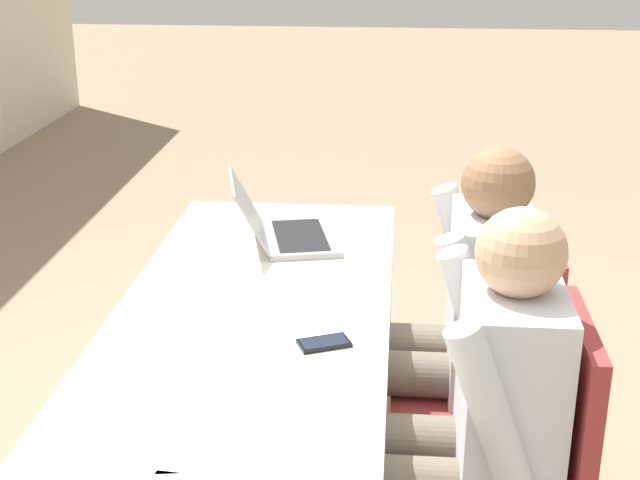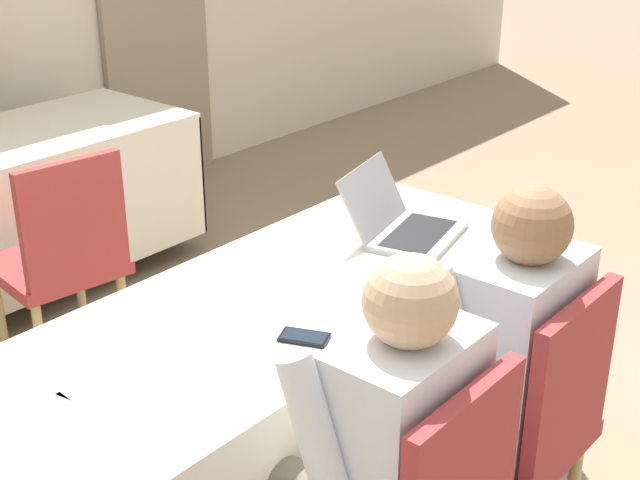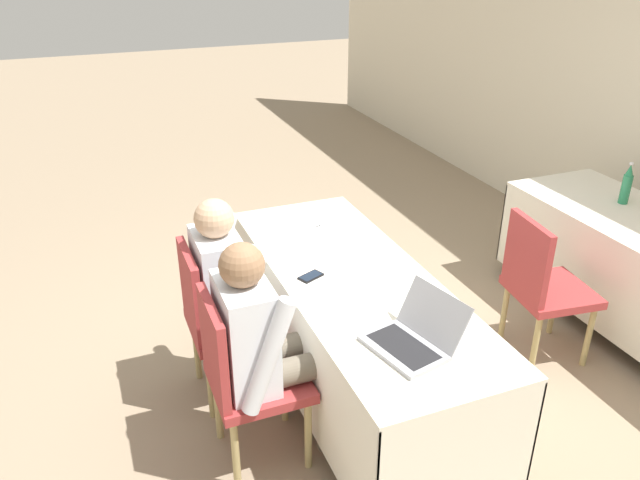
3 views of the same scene
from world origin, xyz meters
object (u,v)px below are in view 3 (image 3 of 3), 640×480
Objects in this scene: person_checkered_shirt at (234,287)px; person_white_shirt at (263,340)px; water_bottle at (627,185)px; chair_near_left at (217,316)px; chair_far_spare at (542,283)px; chair_near_right at (243,374)px; cell_phone at (311,276)px; laptop at (412,338)px.

person_white_shirt is at bearing -180.00° from person_checkered_shirt.
water_bottle is 0.31× the size of chair_near_left.
chair_near_left is 1.00× the size of chair_far_spare.
person_checkered_shirt reaches higher than water_bottle.
chair_far_spare is (-0.16, 1.84, 0.00)m from chair_near_right.
laptop is at bearing -8.81° from cell_phone.
person_white_shirt is (0.00, 0.10, 0.16)m from chair_near_right.
water_bottle is at bearing -90.24° from person_checkered_shirt.
chair_far_spare is 1.78m from person_checkered_shirt.
water_bottle is 0.24× the size of person_checkered_shirt.
chair_near_left and chair_far_spare have the same top height.
chair_near_left is 0.55m from person_white_shirt.
cell_phone is 0.41m from person_checkered_shirt.
laptop is at bearing -124.11° from person_white_shirt.
laptop is 0.81m from chair_near_right.
cell_phone is at bearing -85.86° from water_bottle.
chair_far_spare is 0.78× the size of person_checkered_shirt.
chair_near_right is 0.78× the size of person_white_shirt.
water_bottle is 2.80m from chair_near_right.
laptop is 0.46× the size of chair_near_left.
chair_near_right is at bearing 102.32° from chair_far_spare.
chair_far_spare is 1.75m from person_white_shirt.
cell_phone is 2.27m from water_bottle.
water_bottle reaches higher than laptop.
chair_near_left is at bearing 0.00° from chair_near_right.
person_white_shirt reaches higher than cell_phone.
person_white_shirt is at bearing -90.00° from chair_near_right.
chair_near_left is 0.52m from chair_near_right.
water_bottle is 0.31× the size of chair_far_spare.
chair_far_spare is at bearing -69.02° from water_bottle.
person_checkered_shirt is (-0.01, -2.62, -0.20)m from water_bottle.
person_checkered_shirt reaches higher than chair_far_spare.
laptop is 0.46× the size of chair_near_right.
person_white_shirt is at bearing -137.35° from laptop.
laptop is 0.68m from person_white_shirt.
person_checkered_shirt is at bearing -11.33° from chair_near_right.
chair_near_right reaches higher than cell_phone.
laptop is 0.35× the size of person_white_shirt.
chair_near_right is at bearing 90.00° from person_white_shirt.
chair_near_left is 1.00× the size of chair_near_right.
person_white_shirt reaches higher than laptop.
cell_phone is 0.16× the size of chair_near_right.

